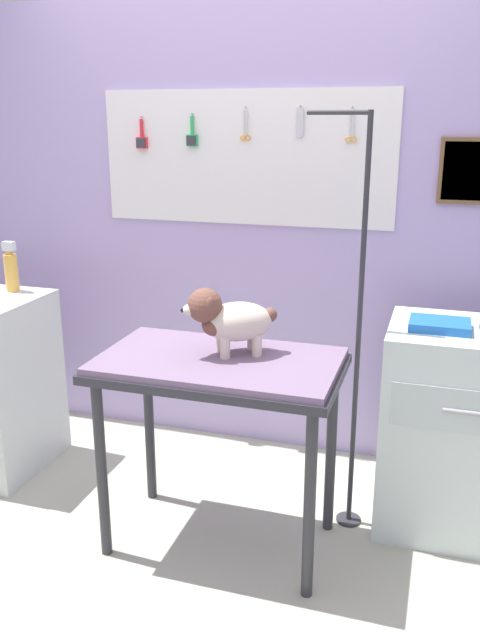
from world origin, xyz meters
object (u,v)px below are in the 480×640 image
(grooming_table, at_px, (219,380))
(cabinet_right, at_px, (464,430))
(grooming_arm, at_px, (356,347))
(dog, at_px, (228,319))

(grooming_table, bearing_deg, cabinet_right, 24.48)
(grooming_arm, bearing_deg, cabinet_right, 15.85)
(cabinet_right, bearing_deg, grooming_table, -155.52)
(grooming_arm, xyz_separation_m, dog, (-0.47, -0.25, 0.15))
(dog, relative_size, cabinet_right, 0.40)
(grooming_table, height_order, dog, dog)
(grooming_table, height_order, cabinet_right, cabinet_right)
(grooming_arm, distance_m, cabinet_right, 0.61)
(grooming_arm, distance_m, dog, 0.55)
(grooming_table, relative_size, dog, 2.65)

